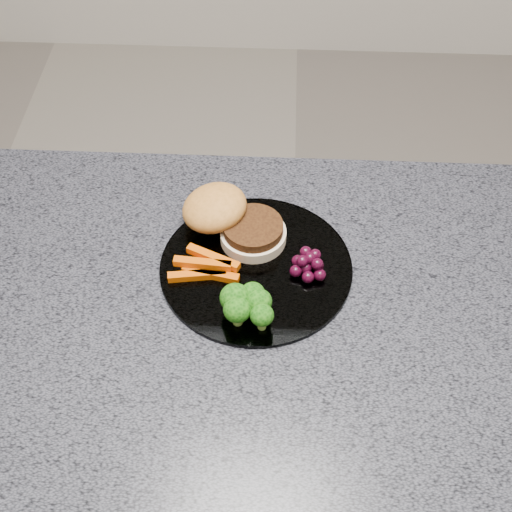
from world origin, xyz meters
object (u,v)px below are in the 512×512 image
Objects in this scene: plate at (256,267)px; grape_bunch at (309,264)px; island_cabinet at (297,470)px; burger at (228,219)px.

grape_bunch is at bearing -3.79° from plate.
plate is (-0.08, 0.07, 0.47)m from island_cabinet.
grape_bunch reaches higher than island_cabinet.
island_cabinet is 23.83× the size of grape_bunch.
plate is 1.58× the size of burger.
burger is (-0.04, 0.07, 0.02)m from plate.
plate is 5.16× the size of grape_bunch.
island_cabinet is 7.31× the size of burger.
burger reaches higher than grape_bunch.
plate is at bearing 176.21° from grape_bunch.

